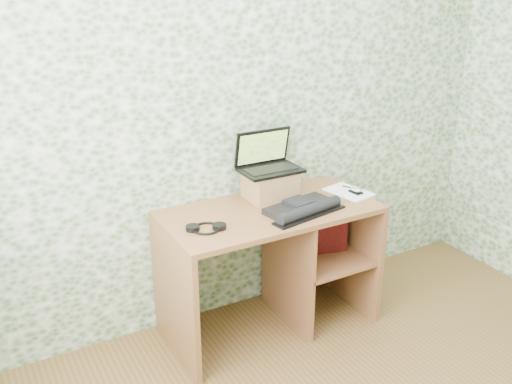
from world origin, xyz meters
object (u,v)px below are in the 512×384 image
notepad (348,192)px  desk (279,247)px  keyboard (303,208)px  riser (270,185)px  laptop (267,161)px

notepad → desk: bearing=162.6°
desk → keyboard: bearing=-68.4°
riser → keyboard: size_ratio=0.57×
keyboard → notepad: (0.39, 0.10, -0.02)m
desk → notepad: 0.53m
riser → laptop: laptop is taller
riser → notepad: 0.48m
desk → keyboard: keyboard is taller
desk → riser: (0.01, 0.12, 0.35)m
desk → keyboard: (0.06, -0.15, 0.29)m
notepad → riser: bearing=148.3°
riser → laptop: 0.14m
desk → laptop: size_ratio=3.49×
keyboard → notepad: size_ratio=1.76×
keyboard → laptop: bearing=89.3°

